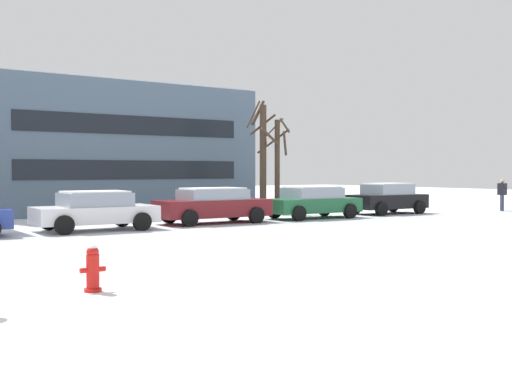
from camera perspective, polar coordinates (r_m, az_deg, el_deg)
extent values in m
plane|color=white|center=(13.01, -20.44, -7.34)|extent=(120.00, 120.00, 0.00)
cylinder|color=red|center=(11.19, -14.63, -8.62)|extent=(0.30, 0.30, 0.06)
cylinder|color=red|center=(11.14, -14.65, -7.01)|extent=(0.22, 0.22, 0.58)
sphere|color=red|center=(11.09, -14.66, -5.31)|extent=(0.21, 0.21, 0.21)
cylinder|color=red|center=(11.08, -15.43, -6.91)|extent=(0.12, 0.09, 0.09)
cylinder|color=red|center=(11.19, -13.87, -6.81)|extent=(0.12, 0.09, 0.09)
sphere|color=white|center=(11.08, -14.66, -5.03)|extent=(0.15, 0.15, 0.15)
cube|color=white|center=(22.43, -14.45, -1.99)|extent=(4.18, 2.04, 0.58)
cube|color=#8C99A8|center=(22.40, -14.46, -0.66)|extent=(2.33, 1.82, 0.47)
cube|color=white|center=(22.39, -14.47, 0.02)|extent=(2.12, 1.68, 0.06)
cylinder|color=black|center=(23.80, -12.11, -2.33)|extent=(0.65, 0.24, 0.64)
cylinder|color=black|center=(22.01, -10.34, -2.66)|extent=(0.65, 0.24, 0.64)
cylinder|color=black|center=(23.00, -18.37, -2.53)|extent=(0.65, 0.24, 0.64)
cylinder|color=black|center=(21.14, -17.08, -2.90)|extent=(0.65, 0.24, 0.64)
cube|color=maroon|center=(24.75, -3.95, -1.47)|extent=(4.58, 1.91, 0.67)
cube|color=#8C99A8|center=(24.72, -3.95, -0.22)|extent=(2.54, 1.70, 0.41)
cube|color=white|center=(24.71, -3.95, 0.33)|extent=(2.31, 1.57, 0.06)
cylinder|color=black|center=(26.26, -2.07, -1.89)|extent=(0.65, 0.24, 0.64)
cylinder|color=black|center=(24.75, 0.04, -2.13)|extent=(0.65, 0.24, 0.64)
cylinder|color=black|center=(24.90, -7.91, -2.12)|extent=(0.65, 0.24, 0.64)
cylinder|color=black|center=(23.29, -6.06, -2.39)|extent=(0.65, 0.24, 0.64)
cube|color=#1E6038|center=(27.38, 5.15, -1.21)|extent=(4.34, 1.90, 0.61)
cube|color=#8C99A8|center=(27.36, 5.15, -0.09)|extent=(2.41, 1.69, 0.47)
cube|color=white|center=(27.35, 5.15, 0.46)|extent=(2.19, 1.56, 0.06)
cylinder|color=black|center=(28.95, 6.24, -1.55)|extent=(0.65, 0.24, 0.64)
cylinder|color=black|center=(27.59, 8.57, -1.73)|extent=(0.65, 0.24, 0.64)
cylinder|color=black|center=(27.30, 1.69, -1.75)|extent=(0.65, 0.24, 0.64)
cylinder|color=black|center=(25.85, 3.93, -1.96)|extent=(0.65, 0.24, 0.64)
cube|color=black|center=(30.88, 11.89, -0.84)|extent=(3.92, 1.88, 0.66)
cube|color=#8C99A8|center=(30.86, 11.89, 0.23)|extent=(2.18, 1.68, 0.49)
cube|color=white|center=(30.85, 11.90, 0.74)|extent=(1.98, 1.55, 0.06)
cylinder|color=black|center=(32.41, 12.36, -1.21)|extent=(0.65, 0.24, 0.64)
cylinder|color=black|center=(31.18, 14.68, -1.35)|extent=(0.65, 0.24, 0.64)
cylinder|color=black|center=(30.69, 9.04, -1.37)|extent=(0.65, 0.24, 0.64)
cylinder|color=black|center=(29.38, 11.36, -1.52)|extent=(0.65, 0.24, 0.64)
cylinder|color=#2D334C|center=(34.63, 21.55, -0.95)|extent=(0.14, 0.14, 0.83)
cylinder|color=#2D334C|center=(34.92, 21.46, -0.92)|extent=(0.14, 0.14, 0.83)
cube|color=black|center=(34.75, 21.52, 0.25)|extent=(0.33, 0.43, 0.61)
sphere|color=tan|center=(34.74, 21.52, 0.93)|extent=(0.22, 0.22, 0.22)
cylinder|color=#423326|center=(29.94, 0.64, 2.96)|extent=(0.33, 0.33, 5.22)
cylinder|color=#423326|center=(29.58, 1.30, 5.07)|extent=(1.13, 0.20, 0.84)
cylinder|color=#423326|center=(30.36, -0.24, 7.12)|extent=(1.10, 0.52, 1.37)
cylinder|color=#423326|center=(30.63, 0.62, 6.15)|extent=(1.13, 0.81, 1.06)
cylinder|color=#423326|center=(30.73, 1.57, 4.64)|extent=(0.77, 1.77, 1.18)
cylinder|color=#423326|center=(30.33, 0.19, 7.22)|extent=(0.84, 0.25, 1.23)
cylinder|color=#423326|center=(30.14, 1.94, 2.30)|extent=(0.25, 0.25, 4.53)
cylinder|color=#423326|center=(30.15, 0.90, 4.85)|extent=(0.67, 0.99, 0.81)
cylinder|color=#423326|center=(30.12, 2.65, 4.45)|extent=(0.68, 0.67, 1.15)
cylinder|color=#423326|center=(30.00, 2.64, 6.08)|extent=(0.86, 0.43, 0.67)
cylinder|color=#423326|center=(30.62, 1.73, 5.93)|extent=(0.85, 0.37, 0.90)
cube|color=slate|center=(35.51, -14.59, 3.66)|extent=(14.03, 10.98, 6.37)
cube|color=white|center=(35.76, -14.63, 8.85)|extent=(13.75, 10.76, 0.10)
cube|color=black|center=(30.38, -10.99, 1.99)|extent=(11.22, 0.04, 0.90)
cube|color=black|center=(30.46, -11.01, 5.99)|extent=(11.22, 0.04, 0.90)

